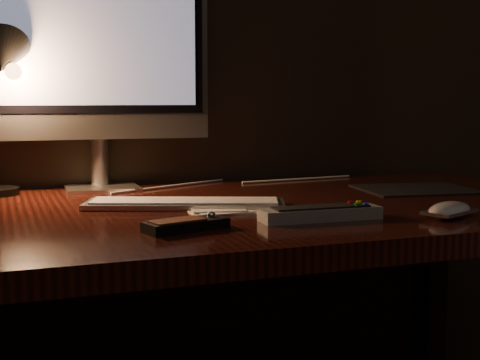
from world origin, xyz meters
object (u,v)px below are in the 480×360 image
object	(u,v)px
desk	(201,265)
desk_lamp	(1,81)
monitor	(99,53)
tv_remote	(321,213)
keyboard	(185,203)
mouse	(449,212)
media_remote	(186,224)

from	to	relation	value
desk	desk_lamp	size ratio (longest dim) A/B	4.48
monitor	tv_remote	xyz separation A→B (m)	(0.29, -0.53, -0.30)
desk_lamp	monitor	bearing A→B (deg)	-8.48
keyboard	mouse	bearing A→B (deg)	-13.70
keyboard	mouse	world-z (taller)	mouse
monitor	media_remote	xyz separation A→B (m)	(0.05, -0.53, -0.30)
monitor	media_remote	world-z (taller)	monitor
media_remote	tv_remote	world-z (taller)	tv_remote
mouse	tv_remote	world-z (taller)	tv_remote
mouse	monitor	bearing A→B (deg)	107.18
desk	keyboard	size ratio (longest dim) A/B	4.23
mouse	desk_lamp	world-z (taller)	desk_lamp
keyboard	mouse	distance (m)	0.48
media_remote	desk_lamp	bearing A→B (deg)	102.68
monitor	desk_lamp	xyz separation A→B (m)	(-0.21, -0.05, -0.07)
desk	keyboard	distance (m)	0.15
desk	monitor	bearing A→B (deg)	121.11
tv_remote	keyboard	bearing A→B (deg)	132.10
desk	keyboard	bearing A→B (deg)	-131.70
tv_remote	desk	bearing A→B (deg)	118.33
mouse	media_remote	xyz separation A→B (m)	(-0.46, 0.05, -0.00)
keyboard	media_remote	size ratio (longest dim) A/B	2.65
mouse	media_remote	world-z (taller)	media_remote
desk	monitor	world-z (taller)	monitor
keyboard	desk_lamp	world-z (taller)	desk_lamp
monitor	desk_lamp	distance (m)	0.22
desk	tv_remote	world-z (taller)	tv_remote
media_remote	tv_remote	bearing A→B (deg)	-13.52
media_remote	monitor	bearing A→B (deg)	79.96
mouse	desk_lamp	xyz separation A→B (m)	(-0.71, 0.54, 0.23)
monitor	desk_lamp	bearing A→B (deg)	-165.88
desk	mouse	bearing A→B (deg)	-43.02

